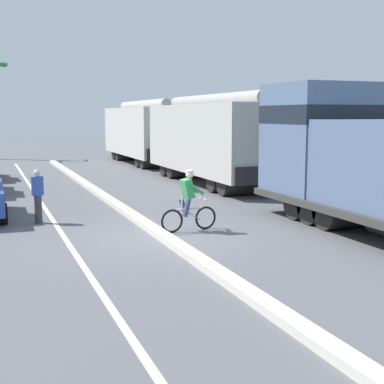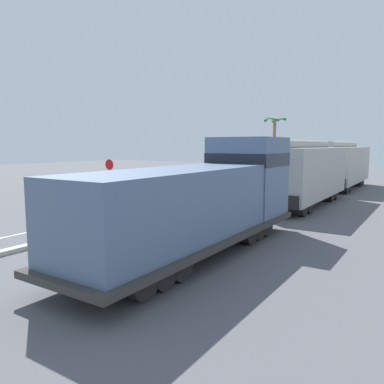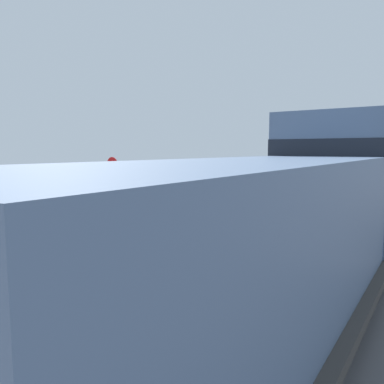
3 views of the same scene
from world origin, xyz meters
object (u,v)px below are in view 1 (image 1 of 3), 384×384
at_px(pedestrian_by_cars, 38,195).
at_px(hopper_car_middle, 143,132).
at_px(hopper_car_lead, 212,140).
at_px(cyclist, 188,202).

bearing_deg(pedestrian_by_cars, hopper_car_middle, 64.97).
bearing_deg(hopper_car_middle, hopper_car_lead, -90.00).
bearing_deg(pedestrian_by_cars, hopper_car_lead, 38.00).
distance_m(cyclist, pedestrian_by_cars, 4.65).
xyz_separation_m(hopper_car_middle, cyclist, (-4.72, -20.93, -1.26)).
relative_size(hopper_car_lead, pedestrian_by_cars, 6.54).
bearing_deg(cyclist, pedestrian_by_cars, 144.90).
relative_size(hopper_car_lead, cyclist, 6.18).
bearing_deg(hopper_car_middle, cyclist, -102.72).
height_order(hopper_car_middle, pedestrian_by_cars, hopper_car_middle).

